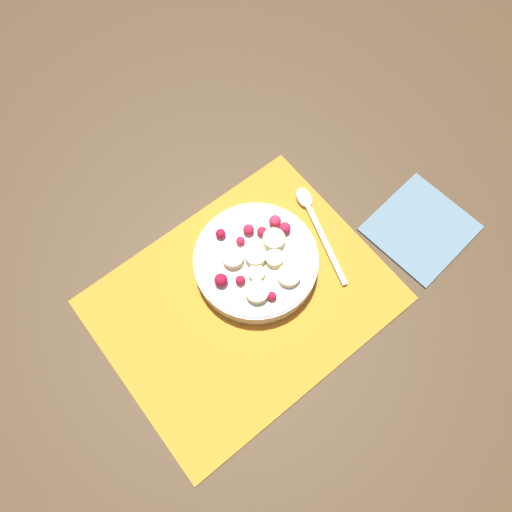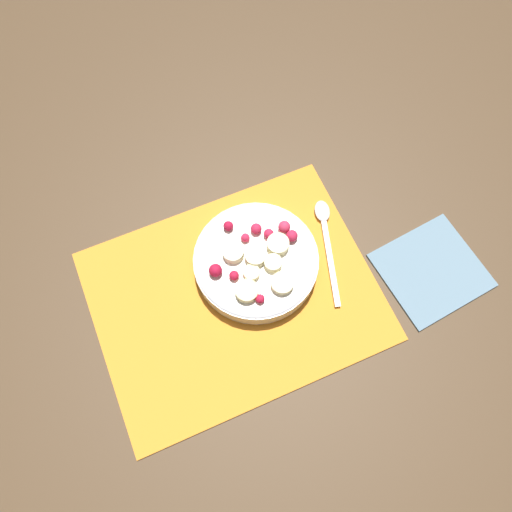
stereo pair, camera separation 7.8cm
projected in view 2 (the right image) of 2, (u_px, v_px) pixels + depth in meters
ground_plane at (235, 296)px, 0.80m from camera, size 3.00×3.00×0.00m
placemat at (234, 295)px, 0.80m from camera, size 0.44×0.35×0.01m
fruit_bowl at (256, 261)px, 0.80m from camera, size 0.20×0.20×0.05m
spoon at (325, 231)px, 0.84m from camera, size 0.07×0.19×0.01m
napkin at (432, 270)px, 0.82m from camera, size 0.17×0.16×0.01m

